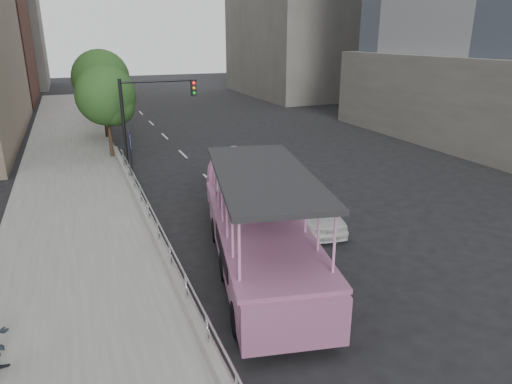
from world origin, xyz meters
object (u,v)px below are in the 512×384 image
(duck_boat, at_px, (255,224))
(street_tree_far, at_px, (103,81))
(traffic_signal, at_px, (145,110))
(street_tree_near, at_px, (108,98))
(car, at_px, (313,209))
(parking_sign, at_px, (131,155))

(duck_boat, xyz_separation_m, street_tree_far, (-2.99, 21.30, 3.00))
(traffic_signal, relative_size, street_tree_near, 0.91)
(traffic_signal, bearing_deg, street_tree_far, 98.43)
(traffic_signal, bearing_deg, street_tree_near, 114.98)
(car, bearing_deg, parking_sign, 141.82)
(car, xyz_separation_m, traffic_signal, (-4.83, 10.06, 2.78))
(car, bearing_deg, duck_boat, -140.18)
(parking_sign, bearing_deg, street_tree_far, 90.48)
(duck_boat, height_order, traffic_signal, traffic_signal)
(duck_boat, relative_size, parking_sign, 3.61)
(parking_sign, height_order, traffic_signal, traffic_signal)
(car, relative_size, parking_sign, 1.39)
(car, relative_size, traffic_signal, 0.81)
(parking_sign, relative_size, street_tree_far, 0.47)
(parking_sign, bearing_deg, traffic_signal, 67.11)
(car, bearing_deg, street_tree_near, 126.12)
(duck_boat, height_order, street_tree_near, street_tree_near)
(parking_sign, relative_size, street_tree_near, 0.53)
(street_tree_far, bearing_deg, parking_sign, -89.52)
(street_tree_near, bearing_deg, traffic_signal, -65.02)
(duck_boat, xyz_separation_m, parking_sign, (-2.88, 8.81, 0.56))
(traffic_signal, bearing_deg, parking_sign, -112.89)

